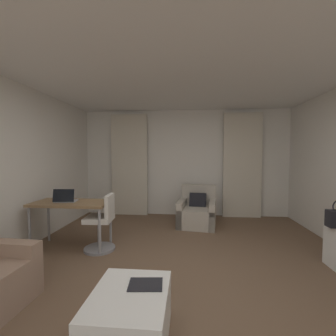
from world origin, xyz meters
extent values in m
plane|color=brown|center=(0.00, 0.00, 0.00)|extent=(12.00, 12.00, 0.00)
cube|color=silver|center=(0.00, 3.03, 1.30)|extent=(5.12, 0.06, 2.60)
cube|color=white|center=(0.00, 0.00, 2.63)|extent=(5.12, 6.12, 0.06)
cube|color=beige|center=(-1.38, 2.90, 1.25)|extent=(0.90, 0.06, 2.50)
cube|color=beige|center=(1.38, 2.90, 1.25)|extent=(0.90, 0.06, 2.50)
cube|color=#997A66|center=(-1.93, -0.42, 0.29)|extent=(0.88, 0.20, 0.57)
cube|color=#B2A899|center=(0.28, 2.14, 0.20)|extent=(0.87, 0.93, 0.39)
cube|color=#B2A899|center=(0.33, 2.48, 0.61)|extent=(0.78, 0.25, 0.44)
cube|color=#B2A899|center=(0.60, 2.10, 0.27)|extent=(0.24, 0.83, 0.53)
cube|color=#B2A899|center=(-0.04, 2.19, 0.27)|extent=(0.24, 0.83, 0.53)
cube|color=black|center=(0.30, 2.26, 0.49)|extent=(0.38, 0.25, 0.37)
cube|color=olive|center=(-1.78, 0.80, 0.73)|extent=(1.21, 0.58, 0.04)
cylinder|color=#99999E|center=(-2.33, 1.04, 0.35)|extent=(0.04, 0.04, 0.71)
cylinder|color=#99999E|center=(-1.23, 1.04, 0.35)|extent=(0.04, 0.04, 0.71)
cylinder|color=#99999E|center=(-2.33, 0.56, 0.35)|extent=(0.04, 0.04, 0.71)
cylinder|color=#99999E|center=(-1.23, 0.56, 0.35)|extent=(0.04, 0.04, 0.71)
cylinder|color=gray|center=(-1.31, 0.75, 0.23)|extent=(0.06, 0.06, 0.46)
cylinder|color=gray|center=(-1.31, 0.75, 0.02)|extent=(0.48, 0.48, 0.04)
cube|color=silver|center=(-1.31, 0.75, 0.50)|extent=(0.42, 0.42, 0.08)
cube|color=silver|center=(-1.14, 0.76, 0.71)|extent=(0.08, 0.36, 0.34)
cube|color=#ADADB2|center=(-1.87, 0.81, 0.76)|extent=(0.35, 0.27, 0.02)
cube|color=black|center=(-1.86, 0.70, 0.87)|extent=(0.32, 0.10, 0.20)
cube|color=white|center=(-0.37, -0.96, 0.21)|extent=(0.60, 0.73, 0.42)
cube|color=black|center=(-0.27, -0.85, 0.42)|extent=(0.30, 0.22, 0.01)
camera|label=1|loc=(0.08, -2.66, 1.50)|focal=24.31mm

